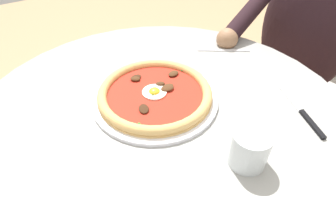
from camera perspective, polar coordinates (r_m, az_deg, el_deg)
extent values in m
cylinder|color=#999993|center=(0.70, -1.34, -1.58)|extent=(0.95, 0.95, 0.03)
cylinder|color=gray|center=(0.98, -1.00, -16.60)|extent=(0.10, 0.10, 0.68)
cylinder|color=white|center=(0.73, -2.57, 2.78)|extent=(0.32, 0.32, 0.01)
cylinder|color=tan|center=(0.73, -2.59, 3.27)|extent=(0.29, 0.29, 0.01)
torus|color=tan|center=(0.72, -2.62, 3.83)|extent=(0.29, 0.29, 0.02)
cylinder|color=red|center=(0.72, -2.61, 3.58)|extent=(0.27, 0.27, 0.00)
cylinder|color=white|center=(0.72, -2.72, 4.00)|extent=(0.06, 0.06, 0.00)
ellipsoid|color=yellow|center=(0.72, -2.72, 4.12)|extent=(0.03, 0.03, 0.02)
ellipsoid|color=#4C2D19|center=(0.75, -1.53, 5.66)|extent=(0.03, 0.03, 0.01)
ellipsoid|color=#3D2314|center=(0.67, -4.84, 0.66)|extent=(0.04, 0.03, 0.01)
ellipsoid|color=#4C2D19|center=(0.74, -0.05, 5.01)|extent=(0.03, 0.04, 0.01)
ellipsoid|color=#4C2D19|center=(0.78, 1.09, 7.67)|extent=(0.03, 0.04, 0.01)
ellipsoid|color=#3D2314|center=(0.78, -6.40, 6.87)|extent=(0.03, 0.03, 0.01)
ellipsoid|color=#4C2D19|center=(0.73, -0.12, 4.76)|extent=(0.03, 0.04, 0.01)
ellipsoid|color=#4C2D19|center=(0.77, -6.61, 6.55)|extent=(0.03, 0.03, 0.01)
ellipsoid|color=#2D6B28|center=(0.80, 2.80, 8.28)|extent=(0.01, 0.01, 0.00)
ellipsoid|color=#2D6B28|center=(0.71, -3.03, 3.31)|extent=(0.01, 0.01, 0.00)
ellipsoid|color=#2D6B28|center=(0.64, -5.75, -2.31)|extent=(0.01, 0.01, 0.00)
cylinder|color=silver|center=(0.59, 15.89, -6.98)|extent=(0.08, 0.08, 0.08)
cylinder|color=silver|center=(0.61, 15.38, -8.74)|extent=(0.07, 0.07, 0.02)
cube|color=silver|center=(0.80, 22.91, 2.75)|extent=(0.11, 0.05, 0.00)
cube|color=black|center=(0.74, 26.75, -2.14)|extent=(0.09, 0.04, 0.01)
cube|color=#BCBCC1|center=(0.95, 10.99, 11.98)|extent=(0.10, 0.15, 0.00)
cube|color=#282833|center=(1.45, 20.27, -2.67)|extent=(0.39, 0.34, 0.45)
ellipsoid|color=black|center=(1.18, 26.15, 14.71)|extent=(0.38, 0.28, 0.55)
cylinder|color=black|center=(1.04, 15.37, 17.93)|extent=(0.12, 0.27, 0.16)
sphere|color=#936B4C|center=(0.98, 11.70, 14.05)|extent=(0.07, 0.07, 0.07)
cube|color=beige|center=(1.34, 23.86, 5.70)|extent=(0.47, 0.47, 0.02)
cube|color=beige|center=(1.40, 30.47, 15.98)|extent=(0.36, 0.09, 0.44)
cylinder|color=#B7B2A8|center=(1.43, 11.59, -1.26)|extent=(0.02, 0.02, 0.46)
cylinder|color=#B7B2A8|center=(1.32, 23.68, -9.32)|extent=(0.02, 0.02, 0.46)
cylinder|color=#B7B2A8|center=(1.67, 19.51, 4.46)|extent=(0.02, 0.02, 0.46)
cylinder|color=#B7B2A8|center=(1.59, 30.10, -1.91)|extent=(0.02, 0.02, 0.46)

